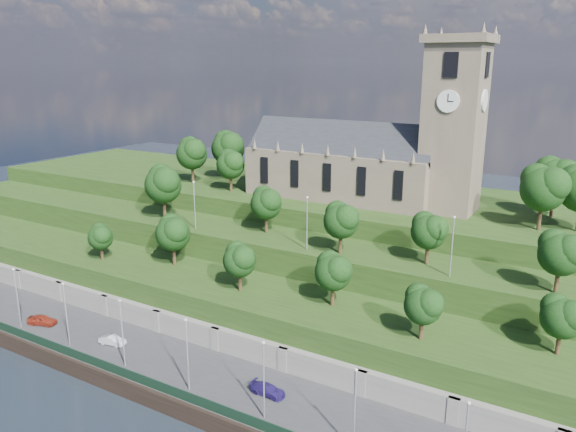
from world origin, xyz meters
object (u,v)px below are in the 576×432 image
Objects in this scene: car_middle at (112,340)px; church at (370,156)px; car_right at (268,390)px; car_left at (42,320)px.

church is at bearing -34.51° from car_middle.
church is 10.61× the size of car_middle.
car_middle is 0.88× the size of car_right.
church reaches higher than car_right.
car_right is (23.49, 0.66, -0.00)m from car_middle.
church is at bearing 8.58° from car_right.
church is at bearing -55.45° from car_left.
car_middle is at bearing -114.15° from church.
car_left is at bearing 83.91° from car_middle.
car_left is 0.99× the size of car_right.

